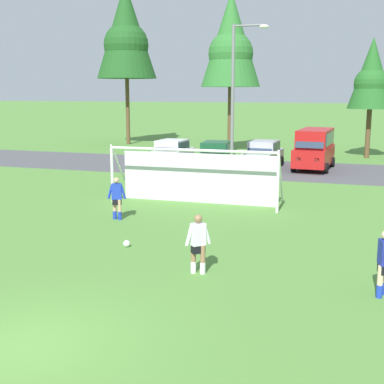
# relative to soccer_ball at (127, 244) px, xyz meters

# --- Properties ---
(ground_plane) EXTENTS (400.00, 400.00, 0.00)m
(ground_plane) POSITION_rel_soccer_ball_xyz_m (0.92, 8.37, -0.11)
(ground_plane) COLOR #518438
(parking_lot_strip) EXTENTS (52.00, 8.40, 0.01)m
(parking_lot_strip) POSITION_rel_soccer_ball_xyz_m (0.92, 18.16, -0.11)
(parking_lot_strip) COLOR #4C4C51
(parking_lot_strip) RESTS_ON ground
(soccer_ball) EXTENTS (0.22, 0.22, 0.22)m
(soccer_ball) POSITION_rel_soccer_ball_xyz_m (0.00, 0.00, 0.00)
(soccer_ball) COLOR white
(soccer_ball) RESTS_ON ground
(soccer_goal) EXTENTS (7.46, 2.08, 2.57)m
(soccer_goal) POSITION_rel_soccer_ball_xyz_m (0.13, 6.96, 1.18)
(soccer_goal) COLOR white
(soccer_goal) RESTS_ON ground
(player_striker_near) EXTENTS (0.33, 0.75, 1.64)m
(player_striker_near) POSITION_rel_soccer_ball_xyz_m (7.60, -1.81, 0.71)
(player_striker_near) COLOR beige
(player_striker_near) RESTS_ON ground
(player_midfield_center) EXTENTS (0.74, 0.36, 1.64)m
(player_midfield_center) POSITION_rel_soccer_ball_xyz_m (-1.89, 3.23, 0.71)
(player_midfield_center) COLOR tan
(player_midfield_center) RESTS_ON ground
(player_defender_far) EXTENTS (0.65, 0.51, 1.64)m
(player_defender_far) POSITION_rel_soccer_ball_xyz_m (2.88, -1.63, 0.71)
(player_defender_far) COLOR #936B4C
(player_defender_far) RESTS_ON ground
(parked_car_slot_far_left) EXTENTS (2.20, 4.29, 1.72)m
(parked_car_slot_far_left) POSITION_rel_soccer_ball_xyz_m (-4.90, 17.57, 0.77)
(parked_car_slot_far_left) COLOR silver
(parked_car_slot_far_left) RESTS_ON ground
(parked_car_slot_left) EXTENTS (2.26, 4.31, 1.72)m
(parked_car_slot_left) POSITION_rel_soccer_ball_xyz_m (-1.80, 17.32, 0.77)
(parked_car_slot_left) COLOR #194C2D
(parked_car_slot_left) RESTS_ON ground
(parked_car_slot_center_left) EXTENTS (2.25, 4.31, 1.72)m
(parked_car_slot_center_left) POSITION_rel_soccer_ball_xyz_m (0.96, 18.77, 0.77)
(parked_car_slot_center_left) COLOR #B2B2BC
(parked_car_slot_center_left) RESTS_ON ground
(parked_car_slot_center) EXTENTS (2.45, 4.92, 2.52)m
(parked_car_slot_center) POSITION_rel_soccer_ball_xyz_m (4.14, 19.05, 1.23)
(parked_car_slot_center) COLOR red
(parked_car_slot_center) RESTS_ON ground
(tree_left_edge) EXTENTS (5.40, 5.40, 14.40)m
(tree_left_edge) POSITION_rel_soccer_ball_xyz_m (-13.79, 30.12, 9.80)
(tree_left_edge) COLOR brown
(tree_left_edge) RESTS_ON ground
(tree_mid_left) EXTENTS (4.67, 4.67, 12.46)m
(tree_mid_left) POSITION_rel_soccer_ball_xyz_m (-3.17, 26.44, 8.46)
(tree_mid_left) COLOR brown
(tree_mid_left) RESTS_ON ground
(tree_center_back) EXTENTS (3.25, 3.25, 8.67)m
(tree_center_back) POSITION_rel_soccer_ball_xyz_m (7.37, 26.05, 5.84)
(tree_center_back) COLOR brown
(tree_center_back) RESTS_ON ground
(street_lamp) EXTENTS (2.00, 0.32, 8.29)m
(street_lamp) POSITION_rel_soccer_ball_xyz_m (0.42, 13.03, 4.18)
(street_lamp) COLOR slate
(street_lamp) RESTS_ON ground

